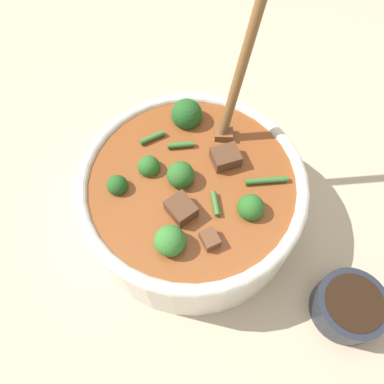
# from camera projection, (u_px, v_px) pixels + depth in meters

# --- Properties ---
(ground_plane) EXTENTS (4.00, 4.00, 0.00)m
(ground_plane) POSITION_uv_depth(u_px,v_px,m) (192.00, 213.00, 0.53)
(ground_plane) COLOR #C6B293
(stew_bowl) EXTENTS (0.28, 0.30, 0.30)m
(stew_bowl) POSITION_uv_depth(u_px,v_px,m) (192.00, 194.00, 0.48)
(stew_bowl) COLOR white
(stew_bowl) RESTS_ON ground_plane
(condiment_bowl) EXTENTS (0.08, 0.08, 0.04)m
(condiment_bowl) POSITION_uv_depth(u_px,v_px,m) (349.00, 306.00, 0.45)
(condiment_bowl) COLOR #232833
(condiment_bowl) RESTS_ON ground_plane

